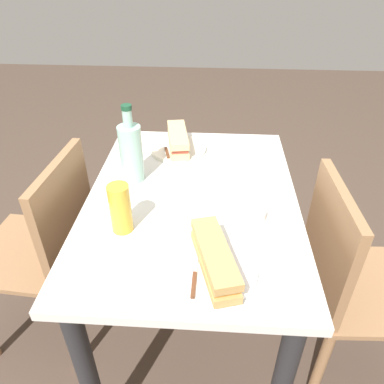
% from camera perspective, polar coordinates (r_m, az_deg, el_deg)
% --- Properties ---
extents(ground_plane, '(8.00, 8.00, 0.00)m').
position_cam_1_polar(ground_plane, '(1.78, 0.00, -20.66)').
color(ground_plane, '#47382D').
extents(dining_table, '(0.97, 0.70, 0.75)m').
position_cam_1_polar(dining_table, '(1.32, 0.00, -5.69)').
color(dining_table, silver).
rests_on(dining_table, ground).
extents(chair_far, '(0.43, 0.43, 0.86)m').
position_cam_1_polar(chair_far, '(1.52, -21.24, -7.77)').
color(chair_far, '#936B47').
rests_on(chair_far, ground).
extents(chair_near, '(0.42, 0.42, 0.86)m').
position_cam_1_polar(chair_near, '(1.41, 23.02, -12.33)').
color(chair_near, '#936B47').
rests_on(chair_near, ground).
extents(plate_near, '(0.23, 0.23, 0.01)m').
position_cam_1_polar(plate_near, '(1.51, -2.16, 6.72)').
color(plate_near, silver).
rests_on(plate_near, dining_table).
extents(baguette_sandwich_near, '(0.24, 0.11, 0.07)m').
position_cam_1_polar(baguette_sandwich_near, '(1.49, -2.20, 8.12)').
color(baguette_sandwich_near, '#DBB77A').
rests_on(baguette_sandwich_near, plate_near).
extents(knife_near, '(0.18, 0.06, 0.01)m').
position_cam_1_polar(knife_near, '(1.49, -4.08, 6.76)').
color(knife_near, silver).
rests_on(knife_near, plate_near).
extents(plate_far, '(0.23, 0.23, 0.01)m').
position_cam_1_polar(plate_far, '(0.98, 3.45, -11.89)').
color(plate_far, white).
rests_on(plate_far, dining_table).
extents(baguette_sandwich_far, '(0.26, 0.14, 0.07)m').
position_cam_1_polar(baguette_sandwich_far, '(0.95, 3.54, -10.18)').
color(baguette_sandwich_far, tan).
rests_on(baguette_sandwich_far, plate_far).
extents(knife_far, '(0.18, 0.01, 0.01)m').
position_cam_1_polar(knife_far, '(0.96, 0.42, -12.45)').
color(knife_far, silver).
rests_on(knife_far, plate_far).
extents(water_bottle, '(0.08, 0.08, 0.28)m').
position_cam_1_polar(water_bottle, '(1.29, -9.41, 6.15)').
color(water_bottle, '#99C6B7').
rests_on(water_bottle, dining_table).
extents(beer_glass, '(0.06, 0.06, 0.15)m').
position_cam_1_polar(beer_glass, '(1.08, -11.02, -2.51)').
color(beer_glass, gold).
rests_on(beer_glass, dining_table).
extents(olive_bowl, '(0.09, 0.09, 0.03)m').
position_cam_1_polar(olive_bowl, '(1.16, 9.16, -3.27)').
color(olive_bowl, silver).
rests_on(olive_bowl, dining_table).
extents(paper_napkin, '(0.16, 0.16, 0.00)m').
position_cam_1_polar(paper_napkin, '(1.43, 8.47, 4.24)').
color(paper_napkin, white).
rests_on(paper_napkin, dining_table).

